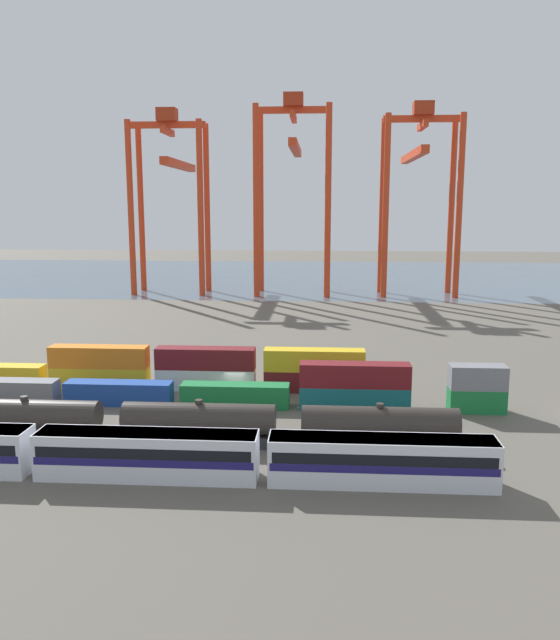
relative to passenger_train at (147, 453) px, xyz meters
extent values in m
plane|color=#5B564C|center=(3.91, 63.29, -2.14)|extent=(420.00, 420.00, 0.00)
cube|color=#475B6B|center=(3.91, 154.48, -2.14)|extent=(400.00, 110.00, 0.01)
cube|color=silver|center=(0.00, 0.00, -0.19)|extent=(18.27, 3.10, 3.90)
cube|color=navy|center=(0.00, 0.00, -0.29)|extent=(17.91, 3.14, 0.64)
cube|color=black|center=(0.00, 0.00, 0.49)|extent=(17.54, 3.13, 0.90)
cube|color=slate|center=(0.00, 0.00, 1.58)|extent=(18.09, 2.85, 0.36)
cube|color=silver|center=(19.17, 0.00, -0.19)|extent=(18.27, 3.10, 3.90)
cube|color=navy|center=(19.17, 0.00, -0.29)|extent=(17.91, 3.14, 0.64)
cube|color=black|center=(19.17, 0.00, 0.49)|extent=(17.54, 3.13, 0.90)
cube|color=slate|center=(19.17, 0.00, 1.58)|extent=(18.09, 2.85, 0.36)
cube|color=#232326|center=(-14.01, 7.72, -1.59)|extent=(14.38, 2.50, 1.10)
cylinder|color=#2D2823|center=(-14.01, 7.72, 0.39)|extent=(14.38, 2.86, 2.86)
cylinder|color=#2D2823|center=(-14.01, 7.72, 2.00)|extent=(0.70, 0.70, 0.36)
cube|color=#232326|center=(2.81, 7.72, -1.59)|extent=(14.38, 2.50, 1.10)
cylinder|color=#2D2823|center=(2.81, 7.72, 0.39)|extent=(14.38, 2.86, 2.86)
cylinder|color=#2D2823|center=(2.81, 7.72, 2.00)|extent=(0.70, 0.70, 0.36)
cube|color=#232326|center=(19.64, 7.72, -1.59)|extent=(14.38, 2.50, 1.10)
cylinder|color=#2D2823|center=(19.64, 7.72, 0.39)|extent=(14.38, 2.86, 2.86)
cylinder|color=#2D2823|center=(19.64, 7.72, 2.00)|extent=(0.70, 0.70, 0.36)
cube|color=slate|center=(-21.89, 19.18, -0.84)|extent=(12.10, 2.44, 2.60)
cube|color=#1C4299|center=(-8.62, 19.18, -0.84)|extent=(12.10, 2.44, 2.60)
cube|color=#197538|center=(4.65, 19.18, -0.84)|extent=(12.10, 2.44, 2.60)
cube|color=#146066|center=(17.92, 19.18, -0.84)|extent=(12.10, 2.44, 2.60)
cube|color=maroon|center=(17.92, 19.18, 1.76)|extent=(12.10, 2.44, 2.60)
cube|color=#197538|center=(31.19, 19.18, -0.84)|extent=(6.04, 2.44, 2.60)
cube|color=slate|center=(31.19, 19.18, 1.76)|extent=(6.04, 2.44, 2.60)
cube|color=gold|center=(-13.12, 25.73, -0.84)|extent=(12.10, 2.44, 2.60)
cube|color=orange|center=(-13.12, 25.73, 1.76)|extent=(12.10, 2.44, 2.60)
cube|color=silver|center=(0.14, 25.73, -0.84)|extent=(12.10, 2.44, 2.60)
cube|color=maroon|center=(0.14, 25.73, 1.76)|extent=(12.10, 2.44, 2.60)
cube|color=maroon|center=(13.40, 25.73, -0.84)|extent=(12.10, 2.44, 2.60)
cube|color=gold|center=(13.40, 25.73, 1.76)|extent=(12.10, 2.44, 2.60)
cylinder|color=red|center=(-33.42, 108.10, 19.32)|extent=(1.50, 1.50, 42.93)
cylinder|color=red|center=(-15.87, 108.10, 19.32)|extent=(1.50, 1.50, 42.93)
cylinder|color=red|center=(-33.42, 117.15, 19.32)|extent=(1.50, 1.50, 42.93)
cylinder|color=red|center=(-15.87, 117.15, 19.32)|extent=(1.50, 1.50, 42.93)
cube|color=red|center=(-24.64, 112.63, 39.98)|extent=(19.15, 1.20, 1.60)
cube|color=red|center=(-24.64, 112.63, 38.38)|extent=(1.20, 10.65, 1.60)
cube|color=red|center=(-24.64, 124.75, 31.05)|extent=(2.00, 34.63, 2.00)
cube|color=#9F2C14|center=(-24.64, 112.63, 42.38)|extent=(4.80, 4.00, 3.20)
cylinder|color=red|center=(-1.94, 106.87, 20.94)|extent=(1.50, 1.50, 46.18)
cylinder|color=red|center=(15.49, 106.87, 20.94)|extent=(1.50, 1.50, 46.18)
cylinder|color=red|center=(-1.94, 118.39, 20.94)|extent=(1.50, 1.50, 46.18)
cylinder|color=red|center=(15.49, 118.39, 20.94)|extent=(1.50, 1.50, 46.18)
cube|color=red|center=(6.78, 112.63, 43.23)|extent=(19.03, 1.20, 1.60)
cube|color=red|center=(6.78, 112.63, 41.63)|extent=(1.20, 13.12, 1.60)
cube|color=red|center=(6.78, 125.27, 35.24)|extent=(2.00, 36.11, 2.00)
cube|color=#9F2C14|center=(6.78, 112.63, 45.63)|extent=(4.80, 4.00, 3.20)
cylinder|color=red|center=(29.44, 107.95, 19.78)|extent=(1.50, 1.50, 43.84)
cylinder|color=red|center=(46.95, 107.95, 19.78)|extent=(1.50, 1.50, 43.84)
cylinder|color=red|center=(29.44, 117.31, 19.78)|extent=(1.50, 1.50, 43.84)
cylinder|color=red|center=(46.95, 117.31, 19.78)|extent=(1.50, 1.50, 43.84)
cube|color=red|center=(38.20, 112.63, 40.89)|extent=(19.10, 1.20, 1.60)
cube|color=red|center=(38.20, 112.63, 39.29)|extent=(1.20, 10.96, 1.60)
cube|color=red|center=(38.20, 126.47, 33.35)|extent=(2.00, 39.55, 2.00)
cube|color=#9F2C14|center=(38.20, 112.63, 43.29)|extent=(4.80, 4.00, 3.20)
camera|label=1|loc=(14.15, -48.33, 19.96)|focal=35.46mm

